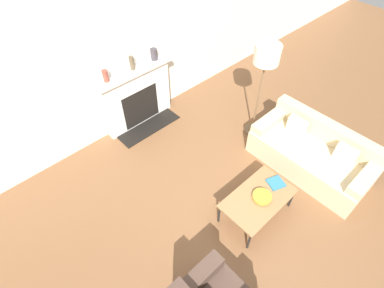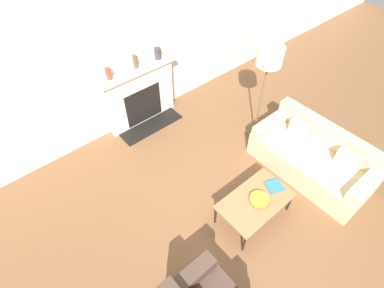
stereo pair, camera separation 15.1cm
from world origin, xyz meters
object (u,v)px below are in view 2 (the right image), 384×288
object	(u,v)px
coffee_table	(255,201)
book	(274,186)
floor_lamp	(269,62)
mantel_vase_left	(108,74)
mantel_vase_center_left	(135,62)
mantel_vase_center_right	(158,53)
bowl	(259,199)
couch	(313,158)
fireplace	(140,96)

from	to	relation	value
coffee_table	book	world-z (taller)	book
book	floor_lamp	size ratio (longest dim) A/B	0.16
mantel_vase_left	book	bearing A→B (deg)	-72.65
mantel_vase_center_left	coffee_table	bearing A→B (deg)	-89.91
mantel_vase_center_left	mantel_vase_center_right	xyz separation A→B (m)	(0.47, 0.00, -0.02)
bowl	floor_lamp	xyz separation A→B (m)	(1.36, 1.21, 1.07)
bowl	floor_lamp	bearing A→B (deg)	41.77
floor_lamp	mantel_vase_center_left	size ratio (longest dim) A/B	7.36
book	mantel_vase_center_right	xyz separation A→B (m)	(0.08, 2.89, 0.83)
mantel_vase_left	mantel_vase_center_right	bearing A→B (deg)	0.00
couch	bowl	world-z (taller)	couch
couch	mantel_vase_center_right	distance (m)	3.21
coffee_table	mantel_vase_center_left	bearing A→B (deg)	90.09
couch	mantel_vase_center_left	bearing A→B (deg)	-154.06
mantel_vase_center_left	bowl	bearing A→B (deg)	-89.40
bowl	mantel_vase_center_right	bearing A→B (deg)	81.44
book	fireplace	bearing A→B (deg)	118.23
bowl	mantel_vase_center_right	size ratio (longest dim) A/B	1.35
mantel_vase_center_right	couch	bearing A→B (deg)	-71.98
book	mantel_vase_center_right	world-z (taller)	mantel_vase_center_right
fireplace	bowl	xyz separation A→B (m)	(0.05, -2.90, -0.11)
couch	mantel_vase_left	distance (m)	3.62
bowl	fireplace	bearing A→B (deg)	90.91
mantel_vase_center_right	fireplace	bearing A→B (deg)	-178.32
mantel_vase_center_left	couch	bearing A→B (deg)	-64.06
bowl	book	bearing A→B (deg)	2.97
book	floor_lamp	xyz separation A→B (m)	(1.00, 1.20, 1.10)
fireplace	mantel_vase_left	size ratio (longest dim) A/B	7.32
fireplace	book	world-z (taller)	fireplace
coffee_table	bowl	size ratio (longest dim) A/B	3.88
floor_lamp	fireplace	bearing A→B (deg)	129.89
couch	book	world-z (taller)	couch
couch	mantel_vase_center_right	xyz separation A→B (m)	(-0.95, 2.91, 0.97)
book	floor_lamp	distance (m)	1.91
mantel_vase_left	mantel_vase_center_right	world-z (taller)	mantel_vase_left
bowl	mantel_vase_left	distance (m)	3.07
couch	floor_lamp	bearing A→B (deg)	-178.88
floor_lamp	mantel_vase_center_left	bearing A→B (deg)	129.34
fireplace	mantel_vase_center_left	world-z (taller)	mantel_vase_center_left
coffee_table	floor_lamp	bearing A→B (deg)	40.42
book	mantel_vase_center_right	bearing A→B (deg)	108.64
fireplace	mantel_vase_center_left	size ratio (longest dim) A/B	6.21
fireplace	couch	world-z (taller)	fireplace
fireplace	couch	distance (m)	3.24
bowl	mantel_vase_left	world-z (taller)	mantel_vase_left
mantel_vase_left	coffee_table	bearing A→B (deg)	-79.72
fireplace	mantel_vase_center_right	world-z (taller)	mantel_vase_center_right
fireplace	mantel_vase_center_right	size ratio (longest dim) A/B	7.36
book	mantel_vase_left	distance (m)	3.14
coffee_table	mantel_vase_center_right	size ratio (longest dim) A/B	5.23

